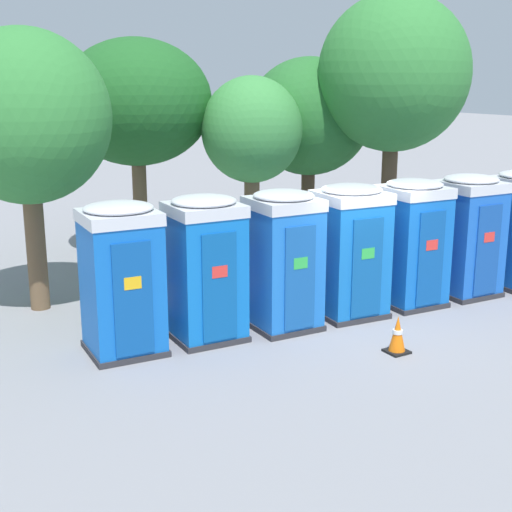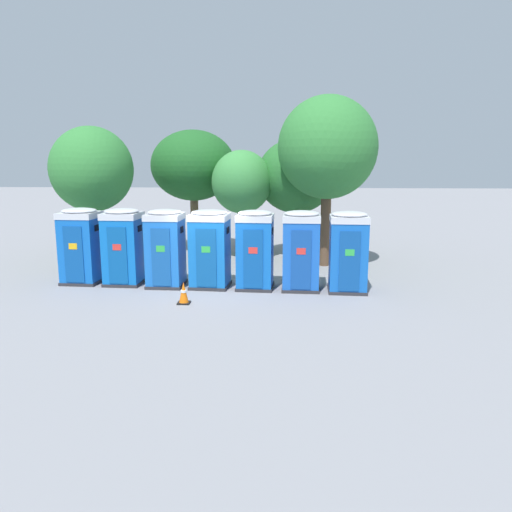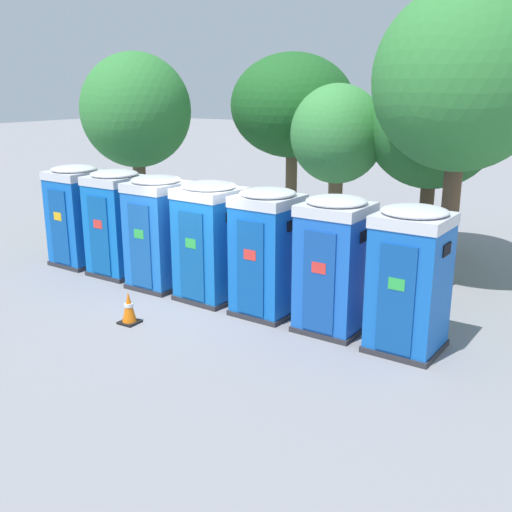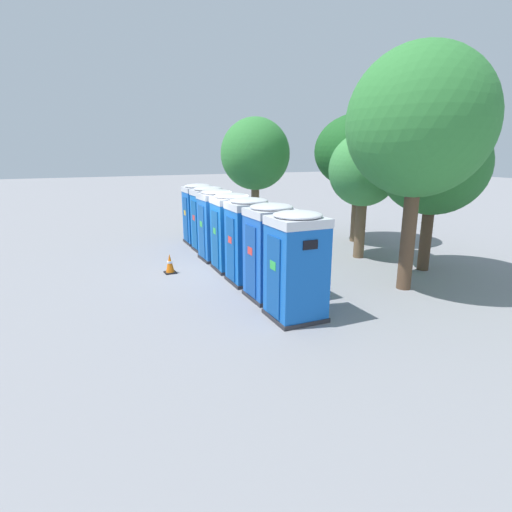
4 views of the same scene
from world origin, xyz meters
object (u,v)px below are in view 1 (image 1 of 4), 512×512
(portapotty_3, at_px, (350,250))
(portapotty_5, at_px, (468,235))
(portapotty_1, at_px, (205,267))
(portapotty_2, at_px, (283,259))
(street_tree_2, at_px, (394,74))
(street_tree_0, at_px, (136,103))
(street_tree_4, at_px, (252,131))
(street_tree_1, at_px, (309,117))
(portapotty_4, at_px, (412,242))
(portapotty_0, at_px, (122,278))
(street_tree_3, at_px, (26,118))
(traffic_cone, at_px, (397,335))

(portapotty_3, bearing_deg, portapotty_5, -3.16)
(portapotty_1, relative_size, portapotty_5, 1.00)
(portapotty_2, xyz_separation_m, street_tree_2, (5.49, 3.58, 3.25))
(street_tree_0, bearing_deg, street_tree_4, -36.99)
(street_tree_1, height_order, street_tree_4, street_tree_1)
(portapotty_3, height_order, portapotty_5, same)
(portapotty_2, distance_m, street_tree_2, 7.32)
(portapotty_4, bearing_deg, street_tree_0, 115.05)
(portapotty_4, relative_size, street_tree_1, 0.51)
(portapotty_5, bearing_deg, street_tree_2, 74.10)
(portapotty_0, xyz_separation_m, street_tree_3, (-0.65, 3.04, 2.44))
(street_tree_0, relative_size, street_tree_2, 0.83)
(portapotty_5, xyz_separation_m, street_tree_3, (-8.00, 3.56, 2.44))
(portapotty_1, xyz_separation_m, street_tree_3, (-2.12, 3.14, 2.44))
(street_tree_1, height_order, street_tree_3, street_tree_3)
(portapotty_0, bearing_deg, street_tree_2, 21.20)
(portapotty_3, bearing_deg, traffic_cone, -104.12)
(street_tree_0, bearing_deg, portapotty_4, -64.95)
(portapotty_3, bearing_deg, street_tree_0, 104.07)
(portapotty_3, distance_m, portapotty_4, 1.47)
(street_tree_1, bearing_deg, portapotty_1, -137.17)
(portapotty_0, xyz_separation_m, street_tree_0, (2.75, 6.23, 2.56))
(portapotty_0, height_order, portapotty_3, same)
(traffic_cone, bearing_deg, portapotty_2, 115.57)
(portapotty_1, relative_size, street_tree_3, 0.47)
(street_tree_3, bearing_deg, portapotty_2, -43.06)
(street_tree_1, bearing_deg, street_tree_0, 168.66)
(portapotty_2, height_order, portapotty_5, same)
(street_tree_0, bearing_deg, portapotty_5, -55.76)
(portapotty_4, bearing_deg, street_tree_4, 99.43)
(street_tree_4, bearing_deg, portapotty_2, -113.82)
(portapotty_3, distance_m, traffic_cone, 2.27)
(portapotty_4, bearing_deg, portapotty_1, 175.46)
(portapotty_2, distance_m, portapotty_5, 4.42)
(portapotty_3, relative_size, street_tree_0, 0.47)
(portapotty_5, distance_m, traffic_cone, 4.02)
(portapotty_2, distance_m, street_tree_3, 5.48)
(portapotty_3, height_order, street_tree_3, street_tree_3)
(portapotty_0, xyz_separation_m, street_tree_2, (8.43, 3.27, 3.25))
(portapotty_0, height_order, street_tree_3, street_tree_3)
(portapotty_2, bearing_deg, portapotty_0, 174.01)
(portapotty_5, bearing_deg, traffic_cone, -152.06)
(portapotty_5, height_order, street_tree_4, street_tree_4)
(portapotty_0, distance_m, portapotty_5, 7.37)
(traffic_cone, bearing_deg, portapotty_0, 149.06)
(portapotty_5, height_order, street_tree_3, street_tree_3)
(portapotty_1, bearing_deg, portapotty_3, -5.03)
(portapotty_0, bearing_deg, portapotty_3, -4.59)
(portapotty_2, height_order, street_tree_1, street_tree_1)
(portapotty_1, distance_m, portapotty_2, 1.48)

